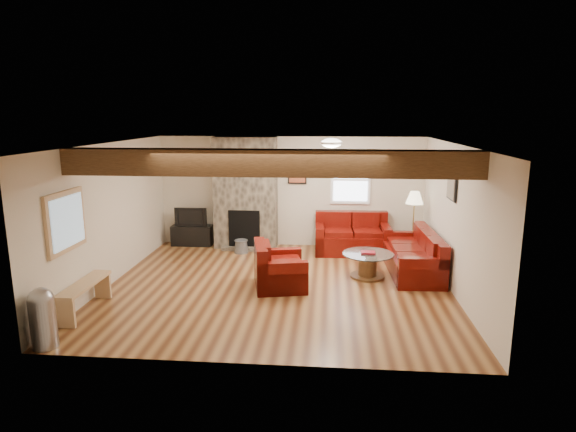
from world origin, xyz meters
name	(u,v)px	position (x,y,z in m)	size (l,w,h in m)	color
room	(278,217)	(0.00, 0.00, 1.25)	(8.00, 8.00, 8.00)	#5B3018
oak_beam	(268,163)	(0.00, -1.25, 2.31)	(6.00, 0.36, 0.38)	#301E0E
chimney_breast	(246,194)	(-1.00, 2.49, 1.22)	(1.40, 0.67, 2.50)	#39342C
back_window	(351,180)	(1.35, 2.71, 1.55)	(0.90, 0.08, 1.10)	white
hatch_window	(66,221)	(-2.96, -1.50, 1.45)	(0.08, 1.00, 0.90)	tan
ceiling_dome	(331,145)	(0.90, 0.90, 2.44)	(0.40, 0.40, 0.18)	beige
artwork_back	(297,172)	(0.15, 2.71, 1.70)	(0.42, 0.06, 0.52)	black
artwork_right	(451,188)	(2.96, 0.30, 1.75)	(0.06, 0.55, 0.42)	black
sofa_three	(412,252)	(2.48, 0.96, 0.40)	(2.05, 0.86, 0.79)	#4B0505
loveseat	(352,234)	(1.40, 2.23, 0.43)	(1.61, 0.92, 0.85)	#4B0505
armchair_red	(280,265)	(0.04, -0.04, 0.40)	(0.98, 0.86, 0.79)	#4B0505
coffee_table	(368,265)	(1.61, 0.60, 0.23)	(0.95, 0.95, 0.49)	#472B16
tv_cabinet	(192,235)	(-2.28, 2.53, 0.23)	(0.93, 0.37, 0.46)	black
television	(192,216)	(-2.28, 2.53, 0.68)	(0.75, 0.10, 0.43)	black
floor_lamp	(414,201)	(2.65, 1.97, 1.21)	(0.36, 0.36, 1.42)	#AF9748
pine_bench	(85,297)	(-2.83, -1.40, 0.23)	(0.29, 1.24, 0.47)	tan
pedal_bin	(43,318)	(-2.79, -2.55, 0.41)	(0.33, 0.33, 0.82)	#9B9BA0
coal_bucket	(241,246)	(-1.03, 2.00, 0.15)	(0.31, 0.31, 0.29)	slate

